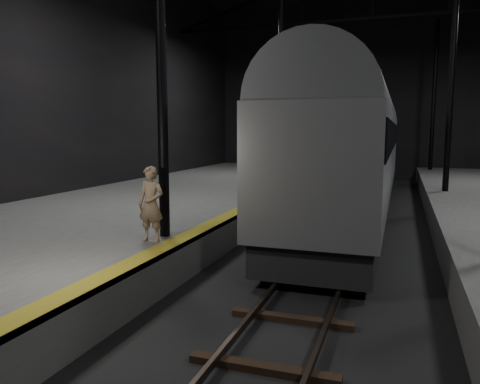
% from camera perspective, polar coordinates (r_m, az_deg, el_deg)
% --- Properties ---
extents(ground, '(44.00, 44.00, 0.00)m').
position_cam_1_polar(ground, '(15.11, 11.38, -6.77)').
color(ground, black).
rests_on(ground, ground).
extents(platform_left, '(9.00, 43.80, 1.00)m').
position_cam_1_polar(platform_left, '(17.58, -13.61, -3.14)').
color(platform_left, '#4F4F4C').
rests_on(platform_left, ground).
extents(tactile_strip, '(0.50, 43.80, 0.01)m').
position_cam_1_polar(tactile_strip, '(15.64, -0.41, -2.37)').
color(tactile_strip, olive).
rests_on(tactile_strip, platform_left).
extents(track, '(2.40, 43.00, 0.24)m').
position_cam_1_polar(track, '(15.09, 11.39, -6.52)').
color(track, '#3F3328').
rests_on(track, ground).
extents(train, '(3.20, 21.42, 5.72)m').
position_cam_1_polar(train, '(20.54, 13.84, 5.93)').
color(train, '#9FA1A6').
rests_on(train, ground).
extents(woman, '(0.69, 0.47, 1.84)m').
position_cam_1_polar(woman, '(11.50, -10.80, -1.48)').
color(woman, '#8E7457').
rests_on(woman, platform_left).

